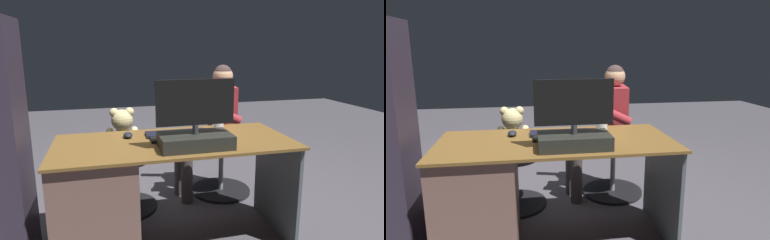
{
  "view_description": "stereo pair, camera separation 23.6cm",
  "coord_description": "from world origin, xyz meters",
  "views": [
    {
      "loc": [
        0.42,
        2.35,
        1.33
      ],
      "look_at": [
        -0.18,
        0.05,
        0.79
      ],
      "focal_mm": 31.34,
      "sensor_mm": 36.0,
      "label": 1
    },
    {
      "loc": [
        0.18,
        2.4,
        1.33
      ],
      "look_at": [
        -0.18,
        0.05,
        0.79
      ],
      "focal_mm": 31.34,
      "sensor_mm": 36.0,
      "label": 2
    }
  ],
  "objects": [
    {
      "name": "ground_plane",
      "position": [
        0.0,
        0.0,
        0.0
      ],
      "size": [
        10.0,
        10.0,
        0.0
      ],
      "primitive_type": "plane",
      "color": "#49454D"
    },
    {
      "name": "notebook_binder",
      "position": [
        -0.1,
        0.31,
        0.73
      ],
      "size": [
        0.25,
        0.32,
        0.02
      ],
      "primitive_type": "cube",
      "rotation": [
        0.0,
        0.0,
        -0.11
      ],
      "color": "silver",
      "rests_on": "desk"
    },
    {
      "name": "monitor",
      "position": [
        -0.09,
        0.48,
        0.83
      ],
      "size": [
        0.47,
        0.25,
        0.41
      ],
      "color": "#242621",
      "rests_on": "desk"
    },
    {
      "name": "teddy_bear",
      "position": [
        0.3,
        -0.28,
        0.65
      ],
      "size": [
        0.26,
        0.26,
        0.38
      ],
      "color": "#C9BA7D",
      "rests_on": "office_chair_teddy"
    },
    {
      "name": "tv_remote",
      "position": [
        0.13,
        0.27,
        0.73
      ],
      "size": [
        0.05,
        0.15,
        0.02
      ],
      "primitive_type": "cube",
      "rotation": [
        0.0,
        0.0,
        -0.04
      ],
      "color": "black",
      "rests_on": "desk"
    },
    {
      "name": "computer_mouse",
      "position": [
        0.29,
        0.16,
        0.74
      ],
      "size": [
        0.06,
        0.1,
        0.04
      ],
      "primitive_type": "ellipsoid",
      "color": "black",
      "rests_on": "desk"
    },
    {
      "name": "keyboard",
      "position": [
        -0.04,
        0.16,
        0.73
      ],
      "size": [
        0.42,
        0.14,
        0.02
      ],
      "primitive_type": "cube",
      "color": "black",
      "rests_on": "desk"
    },
    {
      "name": "cup",
      "position": [
        -0.31,
        0.25,
        0.77
      ],
      "size": [
        0.08,
        0.08,
        0.1
      ],
      "primitive_type": "cylinder",
      "color": "white",
      "rests_on": "desk"
    },
    {
      "name": "person",
      "position": [
        -0.48,
        -0.37,
        0.68
      ],
      "size": [
        0.55,
        0.52,
        1.16
      ],
      "color": "maroon",
      "rests_on": "ground_plane"
    },
    {
      "name": "office_chair_teddy",
      "position": [
        0.3,
        -0.27,
        0.27
      ],
      "size": [
        0.52,
        0.52,
        0.47
      ],
      "color": "black",
      "rests_on": "ground_plane"
    },
    {
      "name": "visitor_chair",
      "position": [
        -0.57,
        -0.38,
        0.26
      ],
      "size": [
        0.54,
        0.54,
        0.47
      ],
      "color": "black",
      "rests_on": "ground_plane"
    },
    {
      "name": "desk",
      "position": [
        0.42,
        0.31,
        0.38
      ],
      "size": [
        1.52,
        0.7,
        0.72
      ],
      "color": "brown",
      "rests_on": "ground_plane"
    }
  ]
}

